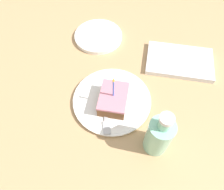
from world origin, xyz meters
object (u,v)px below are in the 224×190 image
object	(u,v)px
plate	(112,100)
bottle	(159,136)
cake_slice	(113,99)
fork	(105,112)
side_plate	(98,36)
marble_board	(180,61)

from	to	relation	value
plate	bottle	world-z (taller)	bottle
plate	bottle	xyz separation A→B (m)	(-0.16, 0.13, 0.07)
cake_slice	fork	distance (m)	0.05
plate	side_plate	distance (m)	0.33
cake_slice	bottle	world-z (taller)	bottle
cake_slice	side_plate	xyz separation A→B (m)	(0.12, -0.32, -0.03)
cake_slice	bottle	distance (m)	0.19
marble_board	cake_slice	bearing A→B (deg)	46.83
fork	marble_board	world-z (taller)	fork
fork	bottle	size ratio (longest dim) A/B	0.97
bottle	side_plate	size ratio (longest dim) A/B	0.94
marble_board	plate	bearing A→B (deg)	43.89
marble_board	bottle	bearing A→B (deg)	78.67
bottle	marble_board	world-z (taller)	bottle
plate	side_plate	xyz separation A→B (m)	(0.11, -0.31, -0.00)
cake_slice	marble_board	xyz separation A→B (m)	(-0.22, -0.24, -0.03)
plate	marble_board	distance (m)	0.32
cake_slice	marble_board	world-z (taller)	cake_slice
cake_slice	plate	bearing A→B (deg)	-65.11
cake_slice	side_plate	size ratio (longest dim) A/B	0.71
fork	marble_board	size ratio (longest dim) A/B	0.72
bottle	cake_slice	bearing A→B (deg)	-37.56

